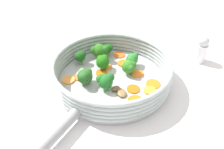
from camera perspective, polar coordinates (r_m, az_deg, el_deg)
name	(u,v)px	position (r m, az deg, el deg)	size (l,w,h in m)	color
ground_plane	(112,82)	(0.65, 0.00, -1.96)	(4.00, 4.00, 0.00)	white
skillet	(112,80)	(0.65, 0.00, -1.51)	(0.33, 0.33, 0.01)	#B2B5B7
skillet_rim_wall	(112,70)	(0.63, 0.00, 1.20)	(0.34, 0.34, 0.06)	#AEBABB
skillet_handle	(48,142)	(0.50, -16.47, -16.49)	(0.03, 0.03, 0.20)	#999B9E
skillet_rivet_left	(70,106)	(0.57, -11.00, -8.06)	(0.01, 0.01, 0.01)	#AEB6B7
skillet_rivet_right	(91,116)	(0.54, -5.51, -10.79)	(0.01, 0.01, 0.01)	#B0B6B6
carrot_slice_0	(137,74)	(0.66, 6.59, 0.25)	(0.04, 0.04, 0.01)	orange
carrot_slice_1	(137,101)	(0.58, 6.50, -6.84)	(0.04, 0.04, 0.01)	orange
carrot_slice_2	(153,84)	(0.63, 10.70, -2.44)	(0.04, 0.04, 0.00)	orange
carrot_slice_3	(123,63)	(0.70, 2.97, 2.92)	(0.04, 0.04, 0.01)	orange
carrot_slice_4	(102,73)	(0.66, -2.74, 0.37)	(0.03, 0.03, 0.00)	orange
carrot_slice_5	(79,77)	(0.65, -8.59, -0.75)	(0.03, 0.03, 0.00)	orange
carrot_slice_6	(119,55)	(0.75, 1.91, 5.16)	(0.04, 0.04, 0.00)	orange
carrot_slice_7	(150,91)	(0.61, 9.84, -4.18)	(0.03, 0.03, 0.01)	orange
carrot_slice_8	(130,62)	(0.71, 4.73, 3.37)	(0.03, 0.03, 0.00)	#E95C12
carrot_slice_9	(103,60)	(0.72, -2.46, 3.71)	(0.04, 0.04, 0.00)	orange
carrot_slice_10	(107,67)	(0.68, -1.22, 1.92)	(0.03, 0.03, 0.01)	orange
carrot_slice_11	(133,89)	(0.61, 5.58, -3.80)	(0.04, 0.04, 0.00)	orange
carrot_slice_12	(68,80)	(0.65, -11.32, -1.42)	(0.04, 0.04, 0.00)	#F99440
broccoli_floret_0	(132,59)	(0.68, 5.34, 4.04)	(0.04, 0.04, 0.05)	#76A158
broccoli_floret_1	(102,61)	(0.67, -2.52, 3.52)	(0.04, 0.05, 0.05)	#8AB667
broccoli_floret_2	(81,56)	(0.70, -8.16, 4.79)	(0.03, 0.04, 0.04)	#608852
broccoli_floret_3	(129,67)	(0.65, 4.54, 2.07)	(0.04, 0.04, 0.05)	#74A45C
broccoli_floret_4	(105,80)	(0.59, -1.76, -1.53)	(0.05, 0.05, 0.05)	#67904F
broccoli_floret_5	(100,51)	(0.71, -3.28, 6.26)	(0.05, 0.05, 0.06)	#80B05D
broccoli_floret_6	(108,48)	(0.73, -0.93, 6.84)	(0.03, 0.03, 0.04)	#5F974B
broccoli_floret_7	(85,76)	(0.62, -7.06, -0.44)	(0.05, 0.05, 0.05)	#6CA152
mushroom_piece_0	(116,89)	(0.60, 1.00, -3.69)	(0.02, 0.02, 0.01)	brown
mushroom_piece_1	(122,93)	(0.59, 2.54, -4.83)	(0.03, 0.03, 0.01)	olive
salt_shaker	(201,49)	(0.78, 22.16, 6.16)	(0.04, 0.04, 0.09)	white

